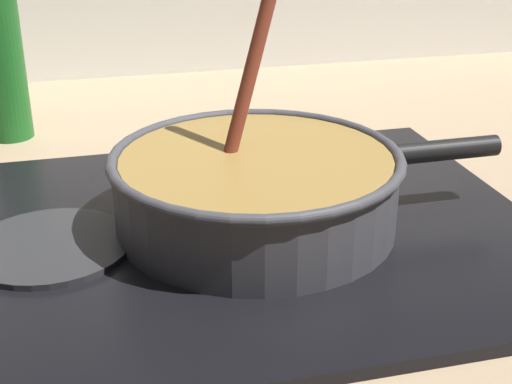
% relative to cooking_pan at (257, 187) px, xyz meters
% --- Properties ---
extents(ground, '(2.40, 1.60, 0.04)m').
position_rel_cooking_pan_xyz_m(ground, '(-0.13, -0.13, -0.07)').
color(ground, '#9E8466').
extents(hob_plate, '(0.56, 0.48, 0.01)m').
position_rel_cooking_pan_xyz_m(hob_plate, '(-0.00, -0.00, -0.05)').
color(hob_plate, black).
rests_on(hob_plate, ground).
extents(burner_ring, '(0.17, 0.17, 0.01)m').
position_rel_cooking_pan_xyz_m(burner_ring, '(-0.00, -0.00, -0.04)').
color(burner_ring, '#592D0C').
rests_on(burner_ring, hob_plate).
extents(spare_burner, '(0.15, 0.15, 0.01)m').
position_rel_cooking_pan_xyz_m(spare_burner, '(-0.20, -0.00, -0.04)').
color(spare_burner, '#262628').
rests_on(spare_burner, hob_plate).
extents(cooking_pan, '(0.40, 0.29, 0.27)m').
position_rel_cooking_pan_xyz_m(cooking_pan, '(0.00, 0.00, 0.00)').
color(cooking_pan, '#38383D').
rests_on(cooking_pan, hob_plate).
extents(sauce_bottle, '(0.06, 0.06, 0.27)m').
position_rel_cooking_pan_xyz_m(sauce_bottle, '(-0.26, 0.37, 0.06)').
color(sauce_bottle, '#19591E').
rests_on(sauce_bottle, ground).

